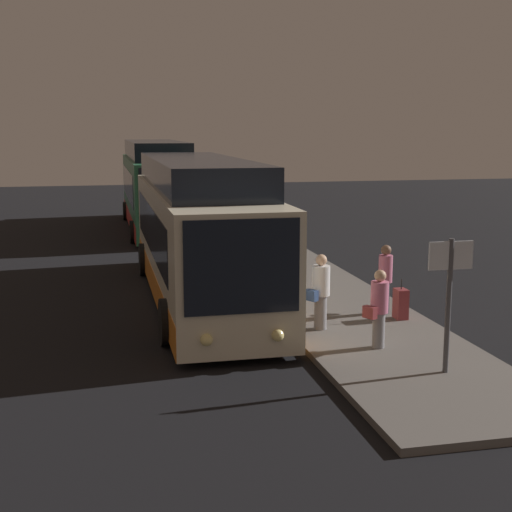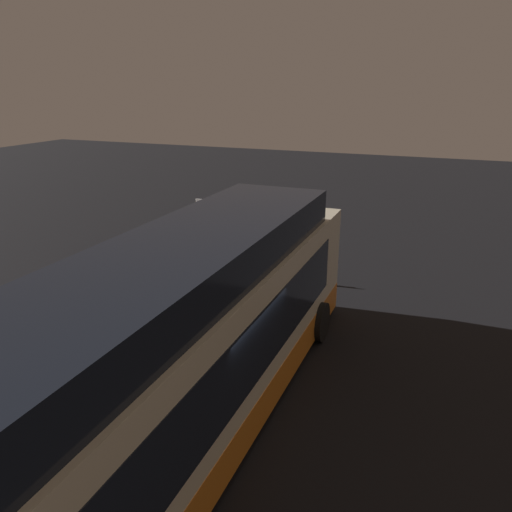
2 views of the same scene
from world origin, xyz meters
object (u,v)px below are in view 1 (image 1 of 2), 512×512
object	(u,v)px
suitcase	(401,304)
passenger_waiting	(385,276)
sign_post	(449,286)
passenger_with_bags	(320,289)
bus_lead	(199,236)
bus_second	(156,189)
passenger_boarding	(379,306)

from	to	relation	value
suitcase	passenger_waiting	bearing A→B (deg)	-164.80
suitcase	sign_post	world-z (taller)	sign_post
passenger_waiting	passenger_with_bags	distance (m)	2.20
bus_lead	bus_second	xyz separation A→B (m)	(-13.89, 0.00, 0.10)
bus_lead	passenger_waiting	world-z (taller)	bus_lead
passenger_boarding	passenger_waiting	distance (m)	2.86
bus_second	passenger_with_bags	size ratio (longest dim) A/B	6.92
suitcase	bus_lead	bearing A→B (deg)	-130.09
sign_post	passenger_with_bags	bearing A→B (deg)	-156.68
bus_lead	passenger_with_bags	bearing A→B (deg)	27.95
suitcase	sign_post	xyz separation A→B (m)	(3.65, -0.72, 1.26)
passenger_waiting	passenger_with_bags	world-z (taller)	passenger_with_bags
passenger_boarding	suitcase	world-z (taller)	passenger_boarding
suitcase	passenger_boarding	bearing A→B (deg)	-34.53
bus_lead	passenger_boarding	bearing A→B (deg)	27.21
passenger_waiting	suitcase	xyz separation A→B (m)	(0.59, 0.16, -0.55)
bus_lead	passenger_waiting	distance (m)	5.08
bus_second	bus_lead	bearing A→B (deg)	0.00
bus_lead	passenger_boarding	xyz separation A→B (m)	(5.56, 2.86, -0.70)
bus_second	passenger_boarding	bearing A→B (deg)	8.36
passenger_waiting	sign_post	xyz separation A→B (m)	(4.24, -0.56, 0.71)
bus_second	passenger_waiting	bearing A→B (deg)	13.57
bus_lead	passenger_with_bags	world-z (taller)	bus_lead
bus_lead	suitcase	xyz separation A→B (m)	(3.56, 4.23, -1.21)
bus_second	passenger_with_bags	xyz separation A→B (m)	(17.89, 2.12, -0.76)
suitcase	passenger_with_bags	bearing A→B (deg)	-78.24
bus_second	passenger_with_bags	bearing A→B (deg)	6.77
bus_second	suitcase	xyz separation A→B (m)	(17.46, 4.23, -1.30)
bus_lead	sign_post	bearing A→B (deg)	25.93
sign_post	passenger_boarding	bearing A→B (deg)	-158.57
bus_lead	bus_second	bearing A→B (deg)	180.00
passenger_waiting	suitcase	bearing A→B (deg)	-63.75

